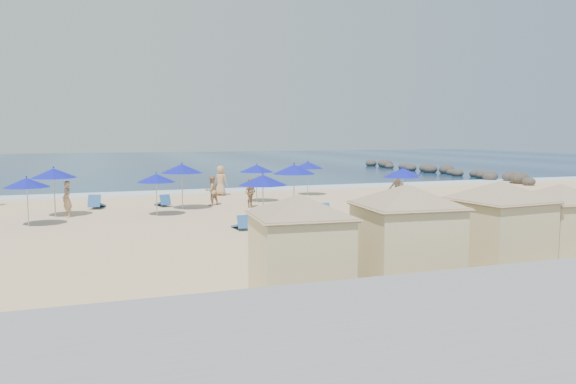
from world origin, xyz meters
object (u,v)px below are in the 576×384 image
object	(u,v)px
umbrella_2	(54,173)
umbrella_9	(403,172)
umbrella_4	(182,169)
beachgoer_3	(397,188)
cabana_3	(559,216)
beachgoer_2	(250,192)
umbrella_3	(156,178)
umbrella_6	(257,168)
umbrella_7	(294,169)
beachgoer_4	(221,181)
cabana_2	(499,217)
umbrella_5	(263,180)
beachgoer_0	(67,199)
trash_bin	(378,228)
cabana_0	(300,234)
cabana_1	(406,224)
beachgoer_1	(212,190)
umbrella_8	(308,165)
rock_jetty	(436,170)
umbrella_1	(27,183)
umbrella_10	(401,173)

from	to	relation	value
umbrella_2	umbrella_9	world-z (taller)	umbrella_2
umbrella_4	beachgoer_3	bearing A→B (deg)	-6.95
cabana_3	beachgoer_2	xyz separation A→B (m)	(-4.68, 16.01, -0.76)
umbrella_3	umbrella_4	distance (m)	2.36
beachgoer_2	umbrella_6	bearing A→B (deg)	21.61
umbrella_7	beachgoer_4	bearing A→B (deg)	102.15
umbrella_9	cabana_2	bearing A→B (deg)	-111.63
umbrella_5	umbrella_9	distance (m)	10.36
cabana_3	umbrella_7	bearing A→B (deg)	102.67
beachgoer_2	beachgoer_3	world-z (taller)	beachgoer_3
beachgoer_0	beachgoer_4	size ratio (longest dim) A/B	0.90
trash_bin	umbrella_9	xyz separation A→B (m)	(5.98, 8.20, 1.44)
cabana_0	umbrella_9	world-z (taller)	cabana_0
cabana_1	beachgoer_0	distance (m)	18.12
beachgoer_1	cabana_1	bearing A→B (deg)	68.40
umbrella_7	beachgoer_3	bearing A→B (deg)	10.48
umbrella_4	beachgoer_1	distance (m)	2.50
umbrella_8	beachgoer_4	distance (m)	5.56
rock_jetty	beachgoer_3	xyz separation A→B (m)	(-15.56, -19.10, 0.53)
beachgoer_4	beachgoer_0	bearing A→B (deg)	87.57
umbrella_3	beachgoer_2	xyz separation A→B (m)	(5.02, 1.46, -1.00)
umbrella_7	umbrella_9	distance (m)	6.49
umbrella_5	umbrella_8	world-z (taller)	umbrella_5
umbrella_6	beachgoer_0	bearing A→B (deg)	-165.62
umbrella_1	beachgoer_4	bearing A→B (deg)	40.62
umbrella_9	beachgoer_3	xyz separation A→B (m)	(0.13, 0.82, -0.93)
umbrella_8	beachgoer_2	world-z (taller)	umbrella_8
umbrella_4	umbrella_2	bearing A→B (deg)	-174.96
cabana_3	umbrella_6	size ratio (longest dim) A/B	1.96
umbrella_1	rock_jetty	bearing A→B (deg)	31.17
umbrella_9	beachgoer_2	world-z (taller)	umbrella_9
trash_bin	beachgoer_1	distance (m)	12.27
cabana_1	beachgoer_4	size ratio (longest dim) A/B	2.47
rock_jetty	umbrella_4	xyz separation A→B (m)	(-27.29, -17.67, 1.75)
trash_bin	umbrella_3	bearing A→B (deg)	145.16
umbrella_4	umbrella_10	bearing A→B (deg)	-19.39
rock_jetty	umbrella_8	bearing A→B (deg)	-143.95
cabana_0	umbrella_6	world-z (taller)	cabana_0
beachgoer_2	umbrella_7	bearing A→B (deg)	-98.96
cabana_0	beachgoer_0	world-z (taller)	cabana_0
umbrella_6	cabana_0	bearing A→B (deg)	-103.37
umbrella_3	beachgoer_0	bearing A→B (deg)	166.33
umbrella_2	umbrella_5	xyz separation A→B (m)	(8.30, -6.20, -0.07)
cabana_1	umbrella_8	bearing A→B (deg)	74.83
cabana_0	umbrella_7	size ratio (longest dim) A/B	1.81
beachgoer_0	beachgoer_4	xyz separation A→B (m)	(8.81, 6.60, 0.09)
cabana_1	umbrella_10	xyz separation A→B (m)	(7.75, 13.18, 0.18)
umbrella_6	umbrella_3	bearing A→B (deg)	-149.38
umbrella_2	cabana_0	bearing A→B (deg)	-69.57
umbrella_3	umbrella_6	distance (m)	6.93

